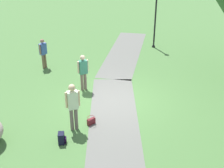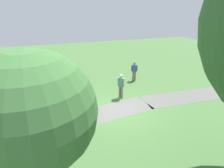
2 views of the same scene
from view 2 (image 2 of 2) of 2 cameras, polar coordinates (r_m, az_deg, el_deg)
ground_plane at (r=11.30m, az=1.90°, el=-7.93°), size 48.00×48.00×0.00m
footpath_segment_near at (r=14.44m, az=24.65°, el=-3.08°), size 8.12×2.50×0.01m
footpath_segment_mid at (r=10.67m, az=-7.62°, el=-10.10°), size 8.16×2.80×0.01m
young_tree_near_path at (r=4.48m, az=-22.50°, el=-8.25°), size 2.80×2.80×4.94m
lawn_boulder at (r=14.37m, az=-17.92°, el=-0.01°), size 1.65×2.10×1.02m
woman_with_handbag at (r=11.35m, az=-11.34°, el=-2.20°), size 0.37×0.48×1.82m
man_near_boulder at (r=15.54m, az=6.80°, el=4.22°), size 0.49×0.35×1.60m
passerby_on_path at (r=12.40m, az=2.74°, el=-0.08°), size 0.40×0.44×1.69m
handbag_on_grass at (r=11.33m, az=-8.58°, el=-7.30°), size 0.38×0.38×0.31m
backpack_by_boulder at (r=15.00m, az=-14.73°, el=-0.01°), size 0.34×0.35×0.40m
spare_backpack_on_lawn at (r=11.87m, az=-15.23°, el=-6.14°), size 0.31×0.30×0.40m
frisbee_on_grass at (r=13.93m, az=-21.35°, el=-3.42°), size 0.23×0.23×0.02m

